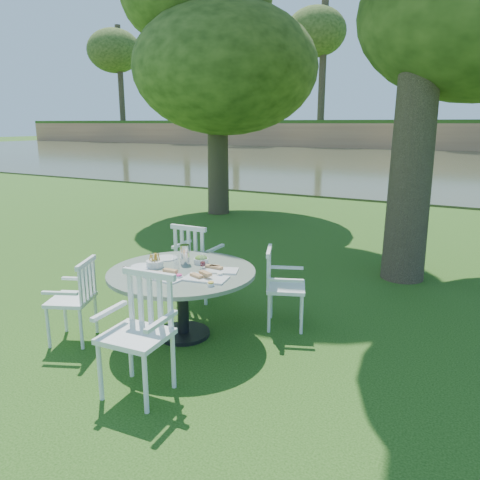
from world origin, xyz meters
name	(u,v)px	position (x,y,z in m)	size (l,w,h in m)	color
ground	(232,311)	(0.00, 0.00, 0.00)	(140.00, 140.00, 0.00)	#163B0C
table	(182,282)	(-0.14, -0.82, 0.61)	(1.54, 1.54, 0.73)	black
chair_ne	(278,281)	(0.65, -0.10, 0.52)	(0.56, 0.57, 0.89)	white
chair_nw	(194,256)	(-0.62, 0.12, 0.58)	(0.52, 0.49, 0.99)	white
chair_sw	(79,294)	(-1.00, -1.43, 0.51)	(0.55, 0.57, 0.87)	white
chair_se	(143,323)	(0.17, -1.82, 0.60)	(0.55, 0.52, 1.01)	white
tableware	(182,265)	(-0.17, -0.76, 0.77)	(1.17, 0.83, 0.21)	white
river	(442,165)	(0.00, 23.00, 0.00)	(100.00, 28.00, 0.12)	#363A22
far_bank	(479,61)	(0.28, 41.12, 7.25)	(100.00, 18.00, 15.20)	#A7724E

